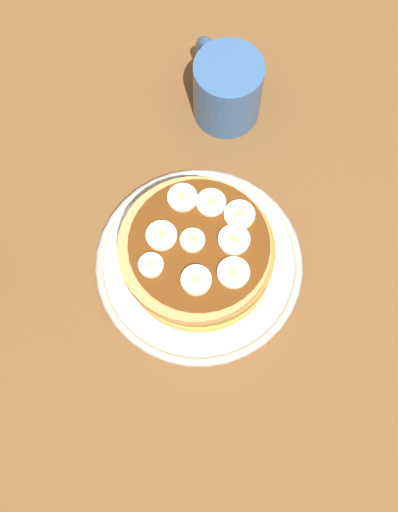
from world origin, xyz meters
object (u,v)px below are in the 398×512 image
object	(u,v)px
plate	(199,264)
banana_slice_2	(182,198)
banana_slice_7	(196,280)
coffee_mug	(226,87)
banana_slice_1	(161,236)
banana_slice_0	(192,241)
banana_slice_8	(239,215)
banana_slice_6	(233,273)
banana_slice_5	(211,203)
banana_slice_3	(234,240)
pancake_stack	(197,253)
banana_slice_4	(149,262)

from	to	relation	value
plate	banana_slice_2	xyz separation A→B (cm)	(5.67, -0.79, 7.13)
banana_slice_7	coffee_mug	xyz separation A→B (cm)	(21.96, -15.26, -3.41)
banana_slice_1	coffee_mug	distance (cm)	22.87
banana_slice_2	coffee_mug	size ratio (longest dim) A/B	0.28
plate	banana_slice_0	world-z (taller)	banana_slice_0
plate	coffee_mug	xyz separation A→B (cm)	(18.24, -13.04, 3.85)
banana_slice_2	banana_slice_8	world-z (taller)	same
banana_slice_6	banana_slice_2	bearing A→B (deg)	5.29
banana_slice_0	banana_slice_5	distance (cm)	5.00
banana_slice_1	banana_slice_3	distance (cm)	7.98
pancake_stack	banana_slice_6	bearing A→B (deg)	-159.13
banana_slice_4	banana_slice_3	bearing A→B (deg)	-100.97
plate	banana_slice_5	world-z (taller)	banana_slice_5
coffee_mug	plate	bearing A→B (deg)	144.44
coffee_mug	banana_slice_2	bearing A→B (deg)	135.73
plate	banana_slice_8	bearing A→B (deg)	-80.19
banana_slice_6	coffee_mug	xyz separation A→B (cm)	(22.99, -11.29, -3.31)
banana_slice_0	coffee_mug	xyz separation A→B (cm)	(17.66, -13.55, -3.30)
banana_slice_1	banana_slice_2	bearing A→B (deg)	-53.11
pancake_stack	banana_slice_4	bearing A→B (deg)	87.63
plate	banana_slice_7	bearing A→B (deg)	149.14
banana_slice_0	banana_slice_1	size ratio (longest dim) A/B	0.81
banana_slice_2	banana_slice_5	distance (cm)	3.26
banana_slice_1	banana_slice_2	world-z (taller)	banana_slice_1
banana_slice_5	banana_slice_8	distance (cm)	3.49
plate	banana_slice_6	xyz separation A→B (cm)	(-4.75, -1.75, 7.17)
banana_slice_3	banana_slice_5	size ratio (longest dim) A/B	1.05
plate	pancake_stack	xyz separation A→B (cm)	(0.17, 0.13, 3.73)
banana_slice_3	coffee_mug	size ratio (longest dim) A/B	0.29
pancake_stack	banana_slice_7	bearing A→B (deg)	151.65
banana_slice_0	banana_slice_1	world-z (taller)	same
banana_slice_5	banana_slice_6	size ratio (longest dim) A/B	0.95
banana_slice_4	banana_slice_7	size ratio (longest dim) A/B	0.83
pancake_stack	banana_slice_1	xyz separation A→B (cm)	(2.43, 3.18, 3.45)
banana_slice_1	banana_slice_3	size ratio (longest dim) A/B	0.97
banana_slice_5	banana_slice_7	world-z (taller)	banana_slice_7
pancake_stack	banana_slice_3	xyz separation A→B (cm)	(-1.59, -3.71, 3.43)
banana_slice_8	banana_slice_6	bearing A→B (deg)	146.50
pancake_stack	banana_slice_2	world-z (taller)	banana_slice_2
banana_slice_5	banana_slice_8	world-z (taller)	same
pancake_stack	coffee_mug	size ratio (longest dim) A/B	1.47
banana_slice_4	banana_slice_8	distance (cm)	11.35
banana_slice_3	banana_slice_2	bearing A→B (deg)	21.55
plate	banana_slice_4	size ratio (longest dim) A/B	8.96
banana_slice_4	banana_slice_5	distance (cm)	9.77
plate	coffee_mug	bearing A→B (deg)	-35.56
banana_slice_0	banana_slice_7	distance (cm)	4.62
banana_slice_2	banana_slice_4	xyz separation A→B (cm)	(-5.27, 6.60, 0.11)
banana_slice_1	coffee_mug	world-z (taller)	coffee_mug
plate	banana_slice_3	world-z (taller)	banana_slice_3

